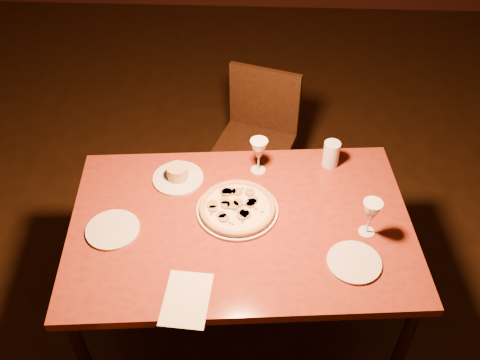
{
  "coord_description": "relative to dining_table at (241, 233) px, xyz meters",
  "views": [
    {
      "loc": [
        -0.08,
        -1.27,
        2.26
      ],
      "look_at": [
        -0.15,
        0.18,
        0.89
      ],
      "focal_mm": 40.0,
      "sensor_mm": 36.0,
      "label": 1
    }
  ],
  "objects": [
    {
      "name": "water_tumbler",
      "position": [
        0.37,
        0.36,
        0.12
      ],
      "size": [
        0.07,
        0.07,
        0.12
      ],
      "primitive_type": "cylinder",
      "color": "silver",
      "rests_on": "dining_table"
    },
    {
      "name": "dining_table",
      "position": [
        0.0,
        0.0,
        0.0
      ],
      "size": [
        1.4,
        0.97,
        0.71
      ],
      "rotation": [
        0.0,
        0.0,
        0.09
      ],
      "color": "maroon",
      "rests_on": "floor"
    },
    {
      "name": "wine_glass_right",
      "position": [
        0.48,
        -0.03,
        0.14
      ],
      "size": [
        0.07,
        0.07,
        0.16
      ],
      "primitive_type": null,
      "color": "#A45544",
      "rests_on": "dining_table"
    },
    {
      "name": "floor",
      "position": [
        0.15,
        -0.13,
        -0.65
      ],
      "size": [
        7.0,
        7.0,
        0.0
      ],
      "primitive_type": "plane",
      "color": "black",
      "rests_on": "ground"
    },
    {
      "name": "wine_glass_far",
      "position": [
        0.06,
        0.3,
        0.14
      ],
      "size": [
        0.07,
        0.07,
        0.16
      ],
      "primitive_type": null,
      "color": "#A45544",
      "rests_on": "dining_table"
    },
    {
      "name": "chair_far",
      "position": [
        0.05,
        0.86,
        -0.2
      ],
      "size": [
        0.49,
        0.49,
        0.8
      ],
      "rotation": [
        0.0,
        0.0,
        -0.31
      ],
      "color": "black",
      "rests_on": "floor"
    },
    {
      "name": "menu_card",
      "position": [
        -0.17,
        -0.36,
        0.06
      ],
      "size": [
        0.17,
        0.24,
        0.0
      ],
      "primitive_type": "cube",
      "rotation": [
        0.0,
        0.0,
        -0.07
      ],
      "color": "silver",
      "rests_on": "dining_table"
    },
    {
      "name": "side_plate_near",
      "position": [
        0.42,
        -0.18,
        0.07
      ],
      "size": [
        0.2,
        0.2,
        0.01
      ],
      "primitive_type": "cylinder",
      "color": "silver",
      "rests_on": "dining_table"
    },
    {
      "name": "side_plate_left",
      "position": [
        -0.49,
        -0.07,
        0.07
      ],
      "size": [
        0.21,
        0.21,
        0.01
      ],
      "primitive_type": "cylinder",
      "color": "silver",
      "rests_on": "dining_table"
    },
    {
      "name": "pendant_light",
      "position": [
        -0.0,
        -0.0,
        0.91
      ],
      "size": [
        0.12,
        0.12,
        0.12
      ],
      "primitive_type": "sphere",
      "color": "#FE8A47",
      "rests_on": "ceiling"
    },
    {
      "name": "ramekin_saucer",
      "position": [
        -0.28,
        0.23,
        0.08
      ],
      "size": [
        0.21,
        0.21,
        0.07
      ],
      "color": "silver",
      "rests_on": "dining_table"
    },
    {
      "name": "pizza_plate",
      "position": [
        -0.02,
        0.06,
        0.08
      ],
      "size": [
        0.32,
        0.32,
        0.04
      ],
      "color": "silver",
      "rests_on": "dining_table"
    }
  ]
}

